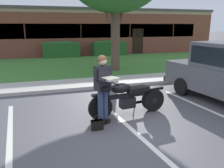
# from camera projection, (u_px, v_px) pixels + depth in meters

# --- Properties ---
(ground_plane) EXTENTS (140.00, 140.00, 0.00)m
(ground_plane) POSITION_uv_depth(u_px,v_px,m) (130.00, 127.00, 5.45)
(ground_plane) COLOR #4C4C51
(curb_strip) EXTENTS (60.00, 0.20, 0.12)m
(curb_strip) POSITION_uv_depth(u_px,v_px,m) (96.00, 87.00, 8.73)
(curb_strip) COLOR #B7B2A8
(curb_strip) RESTS_ON ground
(concrete_walk) EXTENTS (60.00, 1.50, 0.08)m
(concrete_walk) POSITION_uv_depth(u_px,v_px,m) (92.00, 82.00, 9.52)
(concrete_walk) COLOR #B7B2A8
(concrete_walk) RESTS_ON ground
(grass_lawn) EXTENTS (60.00, 7.59, 0.06)m
(grass_lawn) POSITION_uv_depth(u_px,v_px,m) (76.00, 65.00, 13.72)
(grass_lawn) COLOR #3D752D
(grass_lawn) RESTS_ON ground
(stall_stripe_0) EXTENTS (0.57, 4.39, 0.01)m
(stall_stripe_0) POSITION_uv_depth(u_px,v_px,m) (10.00, 139.00, 4.87)
(stall_stripe_0) COLOR silver
(stall_stripe_0) RESTS_ON ground
(stall_stripe_1) EXTENTS (0.57, 4.39, 0.01)m
(stall_stripe_1) POSITION_uv_depth(u_px,v_px,m) (125.00, 123.00, 5.62)
(stall_stripe_1) COLOR silver
(stall_stripe_1) RESTS_ON ground
(stall_stripe_2) EXTENTS (0.57, 4.39, 0.01)m
(stall_stripe_2) POSITION_uv_depth(u_px,v_px,m) (213.00, 112.00, 6.38)
(stall_stripe_2) COLOR silver
(stall_stripe_2) RESTS_ON ground
(motorcycle) EXTENTS (2.24, 0.82, 1.18)m
(motorcycle) POSITION_uv_depth(u_px,v_px,m) (131.00, 98.00, 6.09)
(motorcycle) COLOR black
(motorcycle) RESTS_ON ground
(rider_person) EXTENTS (0.57, 0.66, 1.70)m
(rider_person) POSITION_uv_depth(u_px,v_px,m) (103.00, 84.00, 5.41)
(rider_person) COLOR black
(rider_person) RESTS_ON ground
(handbag) EXTENTS (0.28, 0.13, 0.36)m
(handbag) POSITION_uv_depth(u_px,v_px,m) (97.00, 124.00, 5.25)
(handbag) COLOR black
(handbag) RESTS_ON ground
(hedge_left) EXTENTS (2.71, 0.90, 1.24)m
(hedge_left) POSITION_uv_depth(u_px,v_px,m) (61.00, 49.00, 16.89)
(hedge_left) COLOR #235623
(hedge_left) RESTS_ON ground
(hedge_center_left) EXTENTS (2.62, 0.90, 1.24)m
(hedge_center_left) POSITION_uv_depth(u_px,v_px,m) (109.00, 48.00, 17.96)
(hedge_center_left) COLOR #235623
(hedge_center_left) RESTS_ON ground
(brick_building) EXTENTS (24.51, 12.02, 3.75)m
(brick_building) POSITION_uv_depth(u_px,v_px,m) (71.00, 30.00, 23.12)
(brick_building) COLOR brown
(brick_building) RESTS_ON ground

